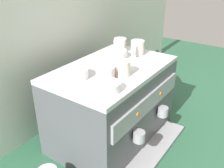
% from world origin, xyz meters
% --- Properties ---
extents(ground_plane, '(4.00, 4.00, 0.00)m').
position_xyz_m(ground_plane, '(0.00, 0.00, 0.00)').
color(ground_plane, '#28563D').
extents(tiled_backsplash_wall, '(2.80, 0.03, 1.01)m').
position_xyz_m(tiled_backsplash_wall, '(0.00, 0.37, 0.51)').
color(tiled_backsplash_wall, silver).
rests_on(tiled_backsplash_wall, ground_plane).
extents(espresso_machine, '(0.67, 0.53, 0.42)m').
position_xyz_m(espresso_machine, '(0.00, -0.00, 0.21)').
color(espresso_machine, '#4C4C51').
rests_on(espresso_machine, ground_plane).
extents(ceramic_cup_0, '(0.12, 0.07, 0.08)m').
position_xyz_m(ceramic_cup_0, '(0.23, -0.01, 0.46)').
color(ceramic_cup_0, beige).
rests_on(ceramic_cup_0, espresso_machine).
extents(ceramic_cup_1, '(0.08, 0.08, 0.06)m').
position_xyz_m(ceramic_cup_1, '(-0.13, -0.07, 0.45)').
color(ceramic_cup_1, beige).
rests_on(ceramic_cup_1, espresso_machine).
extents(ceramic_cup_2, '(0.09, 0.10, 0.07)m').
position_xyz_m(ceramic_cup_2, '(-0.05, -0.09, 0.46)').
color(ceramic_cup_2, beige).
rests_on(ceramic_cup_2, espresso_machine).
extents(ceramic_cup_3, '(0.08, 0.11, 0.08)m').
position_xyz_m(ceramic_cup_3, '(0.22, 0.10, 0.46)').
color(ceramic_cup_3, beige).
rests_on(ceramic_cup_3, espresso_machine).
extents(ceramic_bowl_0, '(0.12, 0.12, 0.04)m').
position_xyz_m(ceramic_bowl_0, '(-0.20, 0.06, 0.44)').
color(ceramic_bowl_0, white).
rests_on(ceramic_bowl_0, espresso_machine).
extents(ceramic_bowl_1, '(0.13, 0.13, 0.04)m').
position_xyz_m(ceramic_bowl_1, '(0.12, 0.06, 0.44)').
color(ceramic_bowl_1, white).
rests_on(ceramic_bowl_1, espresso_machine).
extents(ceramic_bowl_2, '(0.10, 0.10, 0.04)m').
position_xyz_m(ceramic_bowl_2, '(-0.21, -0.13, 0.44)').
color(ceramic_bowl_2, white).
rests_on(ceramic_bowl_2, espresso_machine).
extents(coffee_grinder, '(0.16, 0.16, 0.38)m').
position_xyz_m(coffee_grinder, '(0.50, -0.01, 0.19)').
color(coffee_grinder, black).
rests_on(coffee_grinder, ground_plane).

